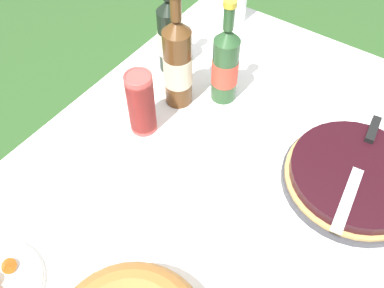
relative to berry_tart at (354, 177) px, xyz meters
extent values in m
cube|color=brown|center=(-0.22, 0.24, -0.05)|extent=(1.48, 1.06, 0.03)
cylinder|color=brown|center=(0.46, 0.71, -0.42)|extent=(0.06, 0.06, 0.70)
cube|color=white|center=(-0.22, 0.24, -0.03)|extent=(1.49, 1.07, 0.00)
cube|color=white|center=(-0.22, 0.77, -0.08)|extent=(1.49, 0.00, 0.10)
cube|color=white|center=(0.52, 0.24, -0.08)|extent=(0.00, 1.07, 0.10)
cylinder|color=#38383D|center=(0.00, 0.00, -0.02)|extent=(0.35, 0.35, 0.02)
cylinder|color=tan|center=(0.00, 0.00, 0.00)|extent=(0.34, 0.34, 0.01)
cylinder|color=black|center=(0.00, 0.00, 0.02)|extent=(0.32, 0.32, 0.03)
cube|color=silver|center=(-0.09, -0.01, 0.03)|extent=(0.19, 0.05, 0.00)
cube|color=black|center=(0.14, 0.02, 0.04)|extent=(0.09, 0.03, 0.01)
cylinder|color=#E04C47|center=(-0.15, 0.54, 0.02)|extent=(0.07, 0.07, 0.09)
cylinder|color=#E04C47|center=(-0.15, 0.54, 0.03)|extent=(0.07, 0.07, 0.09)
cylinder|color=#E04C47|center=(-0.15, 0.54, 0.05)|extent=(0.07, 0.07, 0.09)
cylinder|color=#E04C47|center=(-0.15, 0.54, 0.06)|extent=(0.07, 0.07, 0.09)
cylinder|color=#E04C47|center=(-0.15, 0.54, 0.07)|extent=(0.07, 0.07, 0.09)
cylinder|color=#E04C47|center=(-0.15, 0.54, 0.08)|extent=(0.07, 0.07, 0.09)
cylinder|color=#E04C47|center=(-0.15, 0.54, 0.10)|extent=(0.07, 0.07, 0.09)
cylinder|color=#E04C47|center=(-0.15, 0.54, 0.11)|extent=(0.07, 0.07, 0.09)
torus|color=#E04C47|center=(-0.15, 0.54, 0.16)|extent=(0.07, 0.07, 0.01)
cylinder|color=#2D562D|center=(0.08, 0.43, 0.07)|extent=(0.07, 0.07, 0.20)
cylinder|color=#E54C38|center=(0.08, 0.43, 0.07)|extent=(0.07, 0.07, 0.08)
cone|color=#2D562D|center=(0.08, 0.43, 0.19)|extent=(0.07, 0.07, 0.04)
cylinder|color=#2D562D|center=(0.08, 0.43, 0.24)|extent=(0.03, 0.03, 0.06)
cylinder|color=gold|center=(0.08, 0.43, 0.28)|extent=(0.03, 0.03, 0.02)
cylinder|color=brown|center=(-0.01, 0.53, 0.09)|extent=(0.08, 0.08, 0.24)
cylinder|color=beige|center=(-0.01, 0.53, 0.09)|extent=(0.08, 0.08, 0.09)
cone|color=brown|center=(-0.01, 0.53, 0.23)|extent=(0.08, 0.08, 0.04)
cylinder|color=brown|center=(-0.01, 0.53, 0.28)|extent=(0.03, 0.03, 0.06)
cylinder|color=black|center=(0.10, 0.63, 0.07)|extent=(0.07, 0.07, 0.20)
cylinder|color=beige|center=(0.10, 0.63, 0.07)|extent=(0.07, 0.07, 0.08)
cone|color=black|center=(0.10, 0.63, 0.19)|extent=(0.07, 0.07, 0.04)
cone|color=#B35917|center=(-0.64, 0.51, 0.00)|extent=(0.04, 0.04, 0.03)
camera|label=1|loc=(-0.72, -0.02, 0.86)|focal=40.00mm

